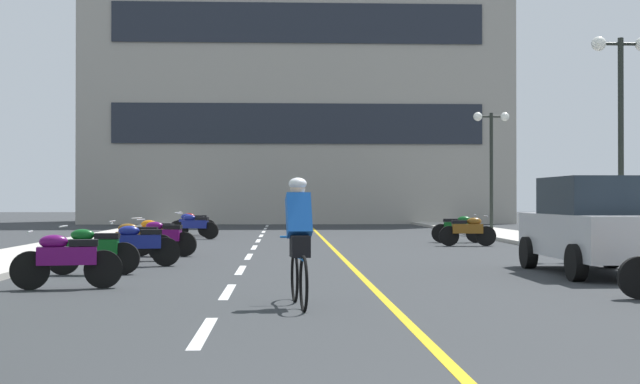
% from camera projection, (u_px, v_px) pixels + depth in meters
% --- Properties ---
extents(ground_plane, '(140.00, 140.00, 0.00)m').
position_uv_depth(ground_plane, '(325.00, 249.00, 24.18)').
color(ground_plane, '#2D3033').
extents(curb_left, '(2.40, 72.00, 0.12)m').
position_uv_depth(curb_left, '(88.00, 242.00, 26.87)').
color(curb_left, '#B7B2A8').
rests_on(curb_left, ground).
extents(curb_right, '(2.40, 72.00, 0.12)m').
position_uv_depth(curb_right, '(547.00, 241.00, 27.48)').
color(curb_right, '#B7B2A8').
rests_on(curb_right, ground).
extents(lane_dash_1, '(0.14, 2.20, 0.01)m').
position_uv_depth(lane_dash_1, '(204.00, 332.00, 9.11)').
color(lane_dash_1, silver).
rests_on(lane_dash_1, ground).
extents(lane_dash_2, '(0.14, 2.20, 0.01)m').
position_uv_depth(lane_dash_2, '(228.00, 292.00, 13.11)').
color(lane_dash_2, silver).
rests_on(lane_dash_2, ground).
extents(lane_dash_3, '(0.14, 2.20, 0.01)m').
position_uv_depth(lane_dash_3, '(241.00, 270.00, 17.10)').
color(lane_dash_3, silver).
rests_on(lane_dash_3, ground).
extents(lane_dash_4, '(0.14, 2.20, 0.01)m').
position_uv_depth(lane_dash_4, '(249.00, 257.00, 21.10)').
color(lane_dash_4, silver).
rests_on(lane_dash_4, ground).
extents(lane_dash_5, '(0.14, 2.20, 0.01)m').
position_uv_depth(lane_dash_5, '(254.00, 247.00, 25.09)').
color(lane_dash_5, silver).
rests_on(lane_dash_5, ground).
extents(lane_dash_6, '(0.14, 2.20, 0.01)m').
position_uv_depth(lane_dash_6, '(258.00, 241.00, 29.09)').
color(lane_dash_6, silver).
rests_on(lane_dash_6, ground).
extents(lane_dash_7, '(0.14, 2.20, 0.01)m').
position_uv_depth(lane_dash_7, '(261.00, 236.00, 33.09)').
color(lane_dash_7, silver).
rests_on(lane_dash_7, ground).
extents(lane_dash_8, '(0.14, 2.20, 0.01)m').
position_uv_depth(lane_dash_8, '(264.00, 232.00, 37.08)').
color(lane_dash_8, silver).
rests_on(lane_dash_8, ground).
extents(lane_dash_9, '(0.14, 2.20, 0.01)m').
position_uv_depth(lane_dash_9, '(265.00, 229.00, 41.08)').
color(lane_dash_9, silver).
rests_on(lane_dash_9, ground).
extents(lane_dash_10, '(0.14, 2.20, 0.01)m').
position_uv_depth(lane_dash_10, '(267.00, 226.00, 45.08)').
color(lane_dash_10, silver).
rests_on(lane_dash_10, ground).
extents(lane_dash_11, '(0.14, 2.20, 0.01)m').
position_uv_depth(lane_dash_11, '(268.00, 224.00, 49.07)').
color(lane_dash_11, silver).
rests_on(lane_dash_11, ground).
extents(centre_line_yellow, '(0.12, 66.00, 0.01)m').
position_uv_depth(centre_line_yellow, '(328.00, 244.00, 27.19)').
color(centre_line_yellow, gold).
rests_on(centre_line_yellow, ground).
extents(office_building, '(24.53, 9.60, 18.68)m').
position_uv_depth(office_building, '(297.00, 69.00, 52.95)').
color(office_building, '#9E998E').
rests_on(office_building, ground).
extents(street_lamp_mid, '(1.46, 0.36, 5.30)m').
position_uv_depth(street_lamp_mid, '(621.00, 95.00, 21.39)').
color(street_lamp_mid, black).
rests_on(street_lamp_mid, curb_right).
extents(street_lamp_far, '(1.46, 0.36, 4.79)m').
position_uv_depth(street_lamp_far, '(491.00, 143.00, 34.97)').
color(street_lamp_far, black).
rests_on(street_lamp_far, curb_right).
extents(parked_car_near, '(1.95, 4.21, 1.82)m').
position_uv_depth(parked_car_near, '(595.00, 225.00, 16.22)').
color(parked_car_near, black).
rests_on(parked_car_near, ground).
extents(motorcycle_3, '(1.69, 0.61, 0.92)m').
position_uv_depth(motorcycle_3, '(66.00, 259.00, 13.50)').
color(motorcycle_3, black).
rests_on(motorcycle_3, ground).
extents(motorcycle_4, '(1.70, 0.60, 0.92)m').
position_uv_depth(motorcycle_4, '(93.00, 249.00, 16.05)').
color(motorcycle_4, black).
rests_on(motorcycle_4, ground).
extents(motorcycle_5, '(1.70, 0.60, 0.92)m').
position_uv_depth(motorcycle_5, '(138.00, 244.00, 17.99)').
color(motorcycle_5, black).
rests_on(motorcycle_5, ground).
extents(motorcycle_6, '(1.70, 0.60, 0.92)m').
position_uv_depth(motorcycle_6, '(136.00, 240.00, 19.64)').
color(motorcycle_6, black).
rests_on(motorcycle_6, ground).
extents(motorcycle_7, '(1.69, 0.60, 0.92)m').
position_uv_depth(motorcycle_7, '(162.00, 237.00, 21.21)').
color(motorcycle_7, black).
rests_on(motorcycle_7, ground).
extents(motorcycle_8, '(1.66, 0.74, 0.92)m').
position_uv_depth(motorcycle_8, '(155.00, 234.00, 22.76)').
color(motorcycle_8, black).
rests_on(motorcycle_8, ground).
extents(motorcycle_9, '(1.70, 0.60, 0.92)m').
position_uv_depth(motorcycle_9, '(468.00, 230.00, 25.86)').
color(motorcycle_9, black).
rests_on(motorcycle_9, ground).
extents(motorcycle_10, '(1.70, 0.60, 0.92)m').
position_uv_depth(motorcycle_10, '(458.00, 228.00, 27.93)').
color(motorcycle_10, black).
rests_on(motorcycle_10, ground).
extents(motorcycle_11, '(1.68, 0.64, 0.92)m').
position_uv_depth(motorcycle_11, '(195.00, 226.00, 30.36)').
color(motorcycle_11, black).
rests_on(motorcycle_11, ground).
extents(motorcycle_12, '(1.68, 0.66, 0.92)m').
position_uv_depth(motorcycle_12, '(191.00, 224.00, 32.34)').
color(motorcycle_12, black).
rests_on(motorcycle_12, ground).
extents(motorcycle_13, '(1.70, 0.60, 0.92)m').
position_uv_depth(motorcycle_13, '(194.00, 223.00, 33.74)').
color(motorcycle_13, black).
rests_on(motorcycle_13, ground).
extents(cyclist_rider, '(0.43, 1.77, 1.71)m').
position_uv_depth(cyclist_rider, '(299.00, 238.00, 11.38)').
color(cyclist_rider, black).
rests_on(cyclist_rider, ground).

